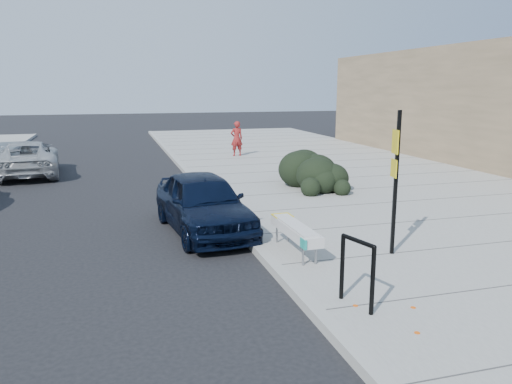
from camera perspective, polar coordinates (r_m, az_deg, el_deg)
ground at (r=9.39m, az=2.28°, el=-9.22°), size 120.00×120.00×0.00m
sidewalk_near at (r=16.08m, az=15.73°, el=-0.44°), size 11.20×50.00×0.15m
curb_near at (r=13.99m, az=-4.19°, el=-1.78°), size 0.22×50.00×0.17m
bench at (r=9.92m, az=4.51°, el=-4.38°), size 0.41×1.94×0.58m
bike_rack at (r=7.62m, az=11.49°, el=-8.29°), size 0.24×0.70×1.05m
sign_post at (r=9.94m, az=15.64°, el=1.92°), size 0.14×0.32×2.81m
hedge at (r=16.84m, az=6.86°, el=3.01°), size 1.84×3.56×1.32m
sedan_navy at (r=11.85m, az=-6.07°, el=-1.21°), size 2.10×4.32×1.42m
suv_silver at (r=21.42m, az=-24.68°, el=3.53°), size 2.66×5.03×1.35m
pedestrian at (r=24.01m, az=-2.23°, el=6.12°), size 0.63×0.44×1.65m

